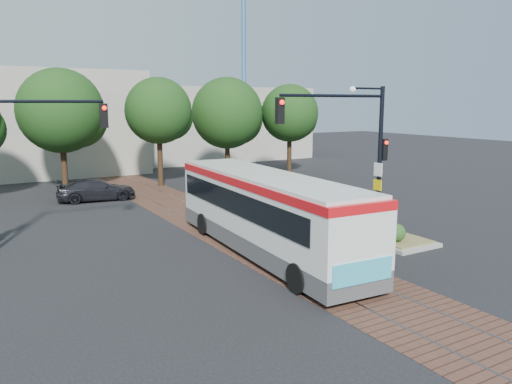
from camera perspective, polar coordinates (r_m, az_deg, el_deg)
ground at (r=19.64m, az=1.08°, el=-6.25°), size 120.00×120.00×0.00m
trackbed at (r=23.02m, az=-4.14°, el=-3.80°), size 3.60×40.00×0.02m
tree_row at (r=34.31m, az=-11.77°, el=8.77°), size 26.40×5.60×7.67m
warehouses at (r=45.79m, az=-18.85°, el=7.44°), size 40.00×13.00×8.00m
crane at (r=57.54m, az=-1.41°, el=15.46°), size 8.00×0.50×18.00m
city_bus at (r=18.46m, az=1.09°, el=-1.99°), size 2.98×11.26×2.98m
traffic_island at (r=21.74m, az=13.27°, el=-4.01°), size 2.20×5.20×1.13m
signal_pole_main at (r=20.56m, az=11.59°, el=6.08°), size 5.49×0.46×6.00m
signal_pole_left at (r=20.17m, az=-26.16°, el=4.34°), size 4.99×0.34×6.00m
parked_car at (r=30.11m, az=-17.80°, el=0.27°), size 4.52×2.21×1.27m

